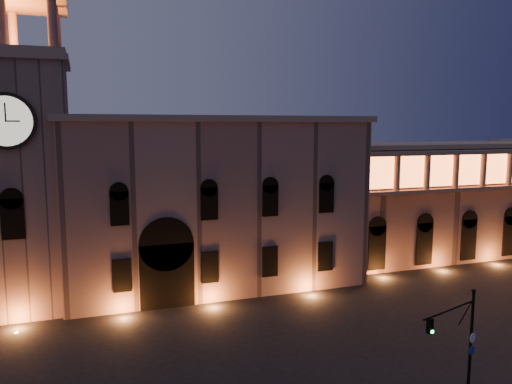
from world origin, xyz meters
The scene contains 5 objects.
ground centered at (0.00, 0.00, 0.00)m, with size 160.00×160.00×0.00m, color black.
government_building centered at (-2.08, 21.93, 8.77)m, with size 30.80×12.80×17.60m.
clock_tower centered at (-20.50, 20.98, 12.50)m, with size 9.80×9.80×32.40m.
colonnade_wing centered at (32.00, 23.92, 7.33)m, with size 40.60×11.50×14.50m.
traffic_light centered at (5.81, -6.01, 3.72)m, with size 4.95×1.85×7.09m.
Camera 1 is at (-14.79, -28.31, 16.58)m, focal length 35.00 mm.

